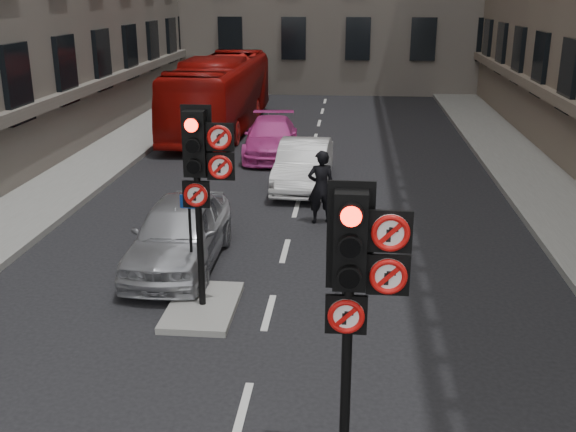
% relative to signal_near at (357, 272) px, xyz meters
% --- Properties ---
extents(pavement_left, '(3.00, 50.00, 0.16)m').
position_rel_signal_near_xyz_m(pavement_left, '(-8.69, 11.01, -2.50)').
color(pavement_left, gray).
rests_on(pavement_left, ground).
extents(pavement_right, '(3.00, 50.00, 0.16)m').
position_rel_signal_near_xyz_m(pavement_right, '(5.71, 11.01, -2.50)').
color(pavement_right, gray).
rests_on(pavement_right, ground).
extents(centre_island, '(1.20, 2.00, 0.12)m').
position_rel_signal_near_xyz_m(centre_island, '(-2.69, 4.01, -2.52)').
color(centre_island, gray).
rests_on(centre_island, ground).
extents(signal_near, '(0.91, 0.40, 3.58)m').
position_rel_signal_near_xyz_m(signal_near, '(0.00, 0.00, 0.00)').
color(signal_near, black).
rests_on(signal_near, ground).
extents(signal_far, '(0.91, 0.40, 3.58)m').
position_rel_signal_near_xyz_m(signal_far, '(-2.60, 4.00, 0.12)').
color(signal_far, black).
rests_on(signal_far, centre_island).
extents(car_silver, '(1.73, 4.23, 1.44)m').
position_rel_signal_near_xyz_m(car_silver, '(-3.58, 6.01, -1.86)').
color(car_silver, '#A9ABB1').
rests_on(car_silver, ground).
extents(car_white, '(1.58, 4.12, 1.34)m').
position_rel_signal_near_xyz_m(car_white, '(-1.45, 12.13, -1.91)').
color(car_white, silver).
rests_on(car_white, ground).
extents(car_pink, '(2.07, 4.48, 1.27)m').
position_rel_signal_near_xyz_m(car_pink, '(-2.85, 15.91, -1.95)').
color(car_pink, '#D23E9C').
rests_on(car_pink, ground).
extents(bus_red, '(2.64, 10.62, 2.95)m').
position_rel_signal_near_xyz_m(bus_red, '(-5.42, 20.18, -1.11)').
color(bus_red, '#990E0B').
rests_on(bus_red, ground).
extents(motorcycle, '(0.47, 1.48, 0.88)m').
position_rel_signal_near_xyz_m(motorcycle, '(-0.15, 5.01, -2.14)').
color(motorcycle, black).
rests_on(motorcycle, ground).
extents(motorcyclist, '(0.75, 0.59, 1.83)m').
position_rel_signal_near_xyz_m(motorcyclist, '(-0.80, 9.02, -1.67)').
color(motorcyclist, black).
rests_on(motorcyclist, ground).
extents(info_sign, '(0.32, 0.11, 1.83)m').
position_rel_signal_near_xyz_m(info_sign, '(-3.04, 4.74, -1.28)').
color(info_sign, black).
rests_on(info_sign, centre_island).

